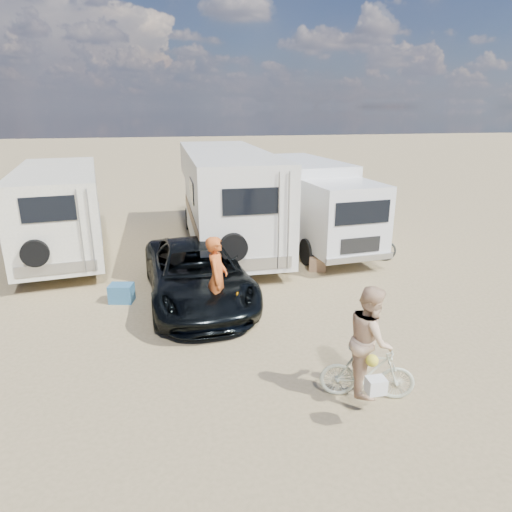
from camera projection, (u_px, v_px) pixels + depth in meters
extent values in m
plane|color=#9D875E|center=(253.00, 337.00, 9.81)|extent=(140.00, 140.00, 0.00)
imported|color=black|center=(197.00, 273.00, 11.48)|extent=(2.72, 5.36, 1.45)
imported|color=#C67100|center=(218.00, 307.00, 10.15)|extent=(1.86, 1.08, 0.93)
imported|color=#B4BDA1|center=(367.00, 373.00, 7.62)|extent=(1.64, 0.92, 0.95)
imported|color=#C25420|center=(217.00, 286.00, 9.99)|extent=(0.64, 0.80, 1.92)
imported|color=#D3AC88|center=(369.00, 349.00, 7.48)|extent=(0.95, 1.07, 1.85)
imported|color=black|center=(366.00, 245.00, 14.53)|extent=(2.02, 1.13, 1.01)
cube|color=#2E6088|center=(122.00, 293.00, 11.50)|extent=(0.66, 0.54, 0.47)
cube|color=brown|center=(318.00, 263.00, 13.78)|extent=(0.65, 0.65, 0.40)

